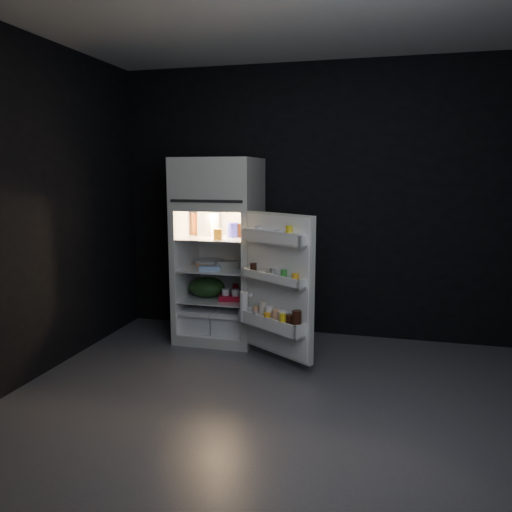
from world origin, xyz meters
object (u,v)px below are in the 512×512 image
(refrigerator, at_px, (220,243))
(egg_carton, at_px, (230,264))
(milk_jug, at_px, (208,223))
(yogurt_tray, at_px, (231,298))
(fridge_door, at_px, (276,288))

(refrigerator, bearing_deg, egg_carton, -28.31)
(refrigerator, distance_m, milk_jug, 0.23)
(refrigerator, height_order, yogurt_tray, refrigerator)
(fridge_door, bearing_deg, egg_carton, 137.83)
(milk_jug, bearing_deg, fridge_door, -24.79)
(refrigerator, xyz_separation_m, milk_jug, (-0.13, 0.03, 0.19))
(refrigerator, relative_size, egg_carton, 6.72)
(milk_jug, bearing_deg, egg_carton, -8.77)
(milk_jug, distance_m, yogurt_tray, 0.78)
(egg_carton, xyz_separation_m, yogurt_tray, (0.04, -0.09, -0.31))
(egg_carton, distance_m, yogurt_tray, 0.33)
(egg_carton, bearing_deg, milk_jug, 135.31)
(milk_jug, relative_size, egg_carton, 0.91)
(refrigerator, height_order, egg_carton, refrigerator)
(fridge_door, relative_size, egg_carton, 4.60)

